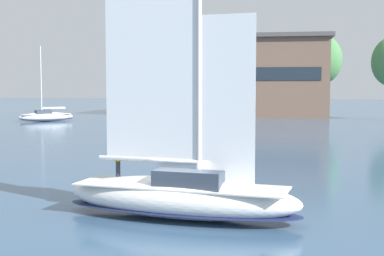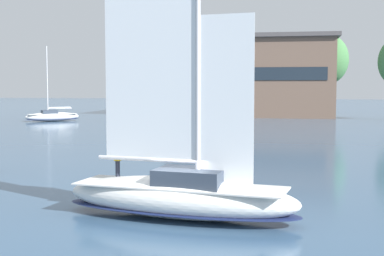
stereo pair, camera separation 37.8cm
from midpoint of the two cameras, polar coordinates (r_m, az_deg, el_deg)
name	(u,v)px [view 1 (the left image)]	position (r m, az deg, el deg)	size (l,w,h in m)	color
ground_plane	(181,218)	(22.93, -1.71, -9.56)	(400.00, 400.00, 0.00)	#385675
waterfront_building	(245,76)	(99.26, 5.56, 5.51)	(30.45, 16.59, 14.43)	brown
tree_shore_center	(322,60)	(97.52, 13.59, 7.08)	(6.99, 6.99, 14.39)	brown
sailboat_main	(181,192)	(22.68, -1.68, -6.82)	(10.67, 4.49, 14.21)	white
sailboat_moored_mid_channel	(46,116)	(86.08, -15.43, 1.21)	(8.10, 7.09, 11.62)	silver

